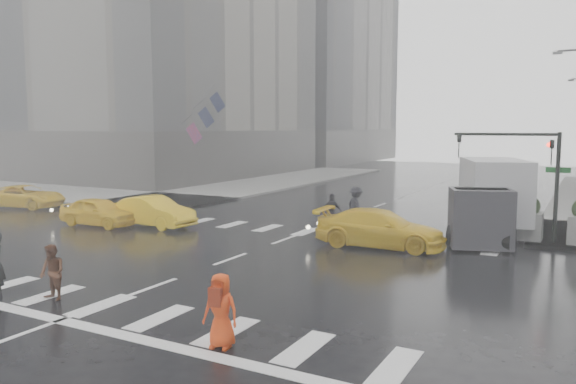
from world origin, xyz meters
The scene contains 18 objects.
ground centered at (0.00, 0.00, 0.00)m, with size 120.00×120.00×0.00m, color black.
sidewalk_nw centered at (-19.50, 17.50, 0.07)m, with size 35.00×35.00×0.15m, color gray.
building_nw centered at (-29.00, 27.00, 17.25)m, with size 26.05×26.05×38.00m.
building_nw_far centered at (-29.00, 56.00, 20.19)m, with size 26.05×26.05×44.00m.
road_markings centered at (0.00, 0.00, 0.01)m, with size 18.00×48.00×0.01m, color silver, non-canonical shape.
traffic_signal_pole centered at (9.01, 8.01, 3.22)m, with size 4.45×0.42×4.50m.
planter_west centered at (7.00, 8.20, 0.98)m, with size 1.10×1.10×1.80m.
planter_mid centered at (9.00, 8.20, 0.98)m, with size 1.10×1.10×1.80m.
flag_cluster centered at (-15.08, 18.50, 5.64)m, with size 2.87×3.06×4.69m.
pedestrian_brown centered at (-1.52, -6.28, 0.76)m, with size 0.74×0.58×1.53m, color #49291A.
pedestrian_orange centered at (4.41, -6.80, 0.81)m, with size 0.86×0.64×1.61m.
pedestrian_far_a centered at (0.95, 6.75, 0.86)m, with size 1.00×0.61×1.71m, color black.
pedestrian_far_b centered at (1.36, 8.61, 0.94)m, with size 1.21×0.67×1.87m, color black.
taxi_front centered at (-9.42, 2.70, 0.68)m, with size 1.61×4.00×1.36m, color yellow.
taxi_mid centered at (-6.99, 3.79, 0.71)m, with size 1.51×4.33×1.43m, color yellow.
taxi_rear centered at (4.00, 4.51, 0.74)m, with size 2.07×4.49×1.47m, color yellow.
taxi_far centered at (-17.98, 5.07, 0.66)m, with size 2.19×4.20×1.32m, color yellow.
box_truck centered at (7.50, 8.30, 1.77)m, with size 2.34×6.24×3.31m.
Camera 1 is at (11.17, -16.25, 4.66)m, focal length 35.00 mm.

